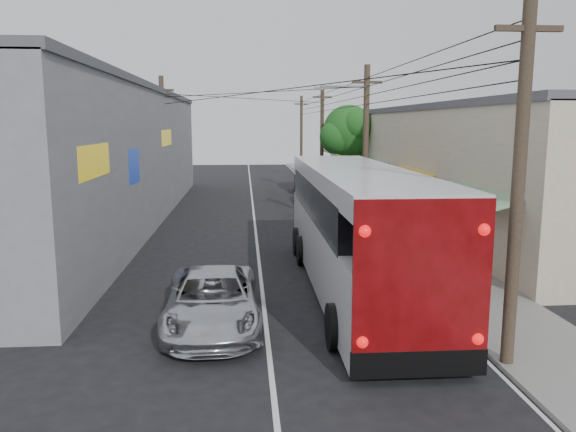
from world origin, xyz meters
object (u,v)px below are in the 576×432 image
Objects in this scene: parked_suv at (334,215)px; pedestrian_near at (402,236)px; parked_car_far at (303,183)px; coach_bus at (356,227)px; jeepney at (213,300)px; pedestrian_far at (407,212)px; parked_car_mid at (309,193)px.

pedestrian_near reaches higher than parked_suv.
parked_car_far is 22.40m from pedestrian_near.
coach_bus reaches higher than pedestrian_near.
coach_bus reaches higher than jeepney.
parked_car_far is 16.72m from pedestrian_far.
parked_car_mid is 16.02m from pedestrian_near.
pedestrian_far is at bearing -68.62° from parked_car_mid.
coach_bus is 3.32× the size of parked_car_mid.
parked_car_far is (1.05, 26.25, -1.38)m from coach_bus.
parked_suv is 6.38m from pedestrian_near.
pedestrian_near is (1.62, -22.34, 0.27)m from parked_car_far.
parked_car_mid is at bearing -106.04° from pedestrian_near.
parked_suv is at bearing 13.89° from pedestrian_far.
coach_bus is 10.98m from pedestrian_far.
parked_car_mid is at bearing 88.00° from coach_bus.
parked_car_mid is (5.20, 22.93, -0.03)m from jeepney.
parked_car_far is at bearing 88.02° from coach_bus.
pedestrian_far is (9.00, 13.02, 0.17)m from jeepney.
jeepney reaches higher than parked_car_mid.
coach_bus is 10.16m from parked_suv.
coach_bus is 8.71× the size of pedestrian_far.
pedestrian_near reaches higher than jeepney.
parked_suv is at bearing 85.06° from coach_bus.
jeepney is at bearing -144.40° from coach_bus.
parked_suv reaches higher than jeepney.
parked_suv is 9.77m from parked_car_mid.
jeepney is at bearing 71.29° from pedestrian_far.
pedestrian_near is at bearing -80.84° from parked_suv.
jeepney is 29.86m from parked_car_far.
parked_car_far is (0.13, 16.21, -0.13)m from parked_suv.
jeepney is at bearing 22.05° from pedestrian_near.
pedestrian_far is at bearing -73.07° from parked_car_far.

